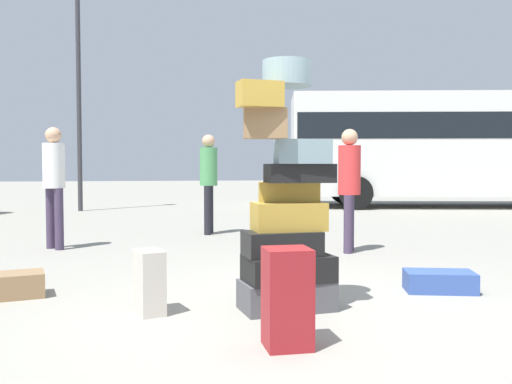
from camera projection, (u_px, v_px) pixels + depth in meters
ground_plane at (309, 314)px, 4.38m from camera, size 80.00×80.00×0.00m
suitcase_tower at (287, 216)px, 4.46m from camera, size 0.82×0.65×2.00m
suitcase_maroon_upright_blue at (287, 298)px, 3.55m from camera, size 0.30×0.29×0.64m
suitcase_navy_foreground_far at (440, 281)px, 5.15m from camera, size 0.69×0.50×0.19m
suitcase_slate_right_side at (270, 262)px, 6.14m from camera, size 0.53×0.42×0.21m
suitcase_cream_left_side at (149, 282)px, 4.36m from camera, size 0.27×0.33×0.50m
person_bearded_onlooker at (54, 176)px, 7.74m from camera, size 0.30×0.30×1.70m
person_tourist_with_camera at (209, 175)px, 9.46m from camera, size 0.30×0.33×1.70m
person_passerby_in_red at (349, 179)px, 7.47m from camera, size 0.30×0.32×1.66m
parked_bus at (458, 143)px, 15.85m from camera, size 9.76×4.35×3.15m
lamp_post at (78, 53)px, 14.22m from camera, size 0.36×0.36×6.24m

